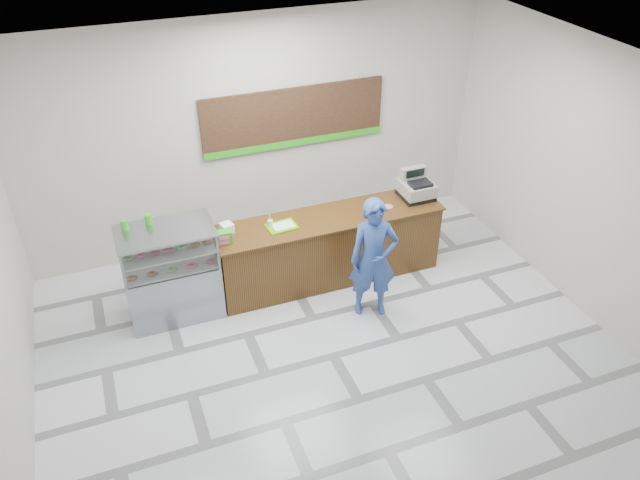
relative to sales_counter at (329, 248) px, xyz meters
name	(u,v)px	position (x,y,z in m)	size (l,w,h in m)	color
floor	(334,356)	(-0.55, -1.55, -0.52)	(7.00, 7.00, 0.00)	silver
back_wall	(258,134)	(-0.55, 1.45, 1.23)	(7.00, 7.00, 0.00)	beige
ceiling	(338,85)	(-0.55, -1.55, 2.98)	(7.00, 7.00, 0.00)	silver
sales_counter	(329,248)	(0.00, 0.00, 0.00)	(3.26, 0.76, 1.03)	#553516
display_case	(171,272)	(-2.22, 0.00, 0.16)	(1.22, 0.72, 1.33)	gray
menu_board	(294,118)	(0.00, 1.41, 1.42)	(2.80, 0.06, 0.90)	black
cash_register	(416,187)	(1.38, 0.07, 0.67)	(0.45, 0.47, 0.42)	black
card_terminal	(409,202)	(1.21, -0.05, 0.53)	(0.07, 0.15, 0.04)	black
serving_tray	(282,226)	(-0.69, -0.01, 0.52)	(0.42, 0.32, 0.02)	#56B802
napkin_box	(227,228)	(-1.41, 0.13, 0.58)	(0.16, 0.16, 0.13)	white
straw_cup	(270,224)	(-0.83, 0.05, 0.57)	(0.07, 0.07, 0.11)	silver
promo_box	(224,237)	(-1.50, -0.10, 0.60)	(0.20, 0.13, 0.17)	green
donut_decal	(388,206)	(0.88, -0.04, 0.52)	(0.14, 0.14, 0.00)	pink
green_cup_left	(125,225)	(-2.67, 0.18, 0.89)	(0.09, 0.09, 0.14)	green
green_cup_right	(149,219)	(-2.37, 0.21, 0.88)	(0.09, 0.09, 0.14)	green
customer	(373,259)	(0.26, -0.90, 0.34)	(0.62, 0.41, 1.71)	#2C4A95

